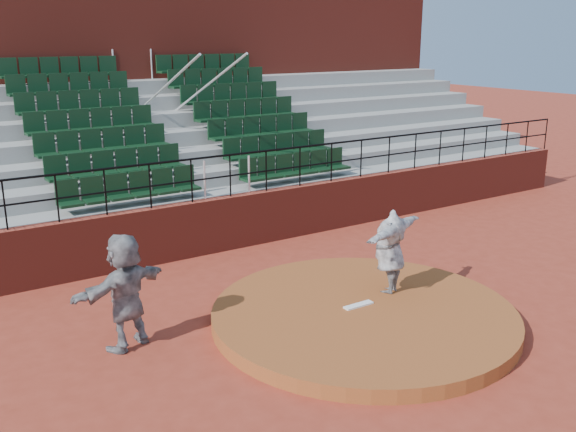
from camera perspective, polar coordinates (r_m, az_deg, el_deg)
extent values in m
plane|color=maroon|center=(11.88, 6.71, -9.29)|extent=(90.00, 90.00, 0.00)
cylinder|color=brown|center=(11.83, 6.73, -8.74)|extent=(5.50, 5.50, 0.25)
cube|color=white|center=(11.88, 6.29, -7.88)|extent=(0.60, 0.15, 0.03)
cube|color=maroon|center=(15.55, -5.06, -0.56)|extent=(24.00, 0.30, 1.30)
cylinder|color=black|center=(15.17, -5.21, 5.43)|extent=(24.00, 0.05, 0.05)
cylinder|color=black|center=(15.27, -5.16, 3.59)|extent=(24.00, 0.04, 0.04)
cylinder|color=black|center=(13.72, -23.88, 0.87)|extent=(0.04, 0.04, 1.00)
cylinder|color=black|center=(13.90, -19.84, 1.47)|extent=(0.04, 0.04, 1.00)
cylinder|color=black|center=(14.15, -15.93, 2.05)|extent=(0.04, 0.04, 1.00)
cylinder|color=black|center=(14.46, -12.16, 2.60)|extent=(0.04, 0.04, 1.00)
cylinder|color=black|center=(14.84, -8.57, 3.11)|extent=(0.04, 0.04, 1.00)
cylinder|color=black|center=(15.27, -5.16, 3.59)|extent=(0.04, 0.04, 1.00)
cylinder|color=black|center=(15.75, -1.95, 4.02)|extent=(0.04, 0.04, 1.00)
cylinder|color=black|center=(16.28, 1.07, 4.42)|extent=(0.04, 0.04, 1.00)
cylinder|color=black|center=(16.86, 3.89, 4.78)|extent=(0.04, 0.04, 1.00)
cylinder|color=black|center=(17.47, 6.52, 5.10)|extent=(0.04, 0.04, 1.00)
cylinder|color=black|center=(18.12, 8.97, 5.40)|extent=(0.04, 0.04, 1.00)
cylinder|color=black|center=(18.79, 11.25, 5.66)|extent=(0.04, 0.04, 1.00)
cylinder|color=black|center=(19.50, 13.37, 5.90)|extent=(0.04, 0.04, 1.00)
cylinder|color=black|center=(20.23, 15.34, 6.11)|extent=(0.04, 0.04, 1.00)
cylinder|color=black|center=(20.98, 17.17, 6.30)|extent=(0.04, 0.04, 1.00)
cylinder|color=black|center=(21.75, 18.87, 6.47)|extent=(0.04, 0.04, 1.00)
cylinder|color=black|center=(22.54, 20.46, 6.63)|extent=(0.04, 0.04, 1.00)
cylinder|color=black|center=(23.35, 21.94, 6.77)|extent=(0.04, 0.04, 1.00)
cube|color=gray|center=(16.04, -6.03, -0.07)|extent=(24.00, 0.85, 1.30)
cube|color=black|center=(14.95, -13.84, 2.37)|extent=(3.30, 0.48, 0.72)
cube|color=black|center=(16.92, 0.65, 4.38)|extent=(3.30, 0.48, 0.72)
cube|color=gray|center=(16.73, -7.39, 1.26)|extent=(24.00, 0.85, 1.70)
cube|color=black|center=(15.65, -15.00, 4.38)|extent=(3.30, 0.48, 0.72)
cube|color=black|center=(17.55, -0.91, 6.12)|extent=(3.30, 0.48, 0.72)
cube|color=gray|center=(17.43, -8.65, 2.48)|extent=(24.00, 0.85, 2.10)
cube|color=black|center=(16.38, -16.06, 6.22)|extent=(3.30, 0.48, 0.72)
cube|color=black|center=(18.20, -2.36, 7.73)|extent=(3.30, 0.48, 0.72)
cube|color=gray|center=(18.14, -9.81, 3.60)|extent=(24.00, 0.85, 2.50)
cube|color=black|center=(17.13, -17.04, 7.90)|extent=(3.30, 0.48, 0.72)
cube|color=black|center=(18.88, -3.72, 9.23)|extent=(3.30, 0.48, 0.72)
cube|color=gray|center=(18.87, -10.88, 4.64)|extent=(24.00, 0.85, 2.90)
cube|color=black|center=(17.90, -17.93, 9.43)|extent=(3.30, 0.48, 0.72)
cube|color=black|center=(19.58, -4.99, 10.61)|extent=(3.30, 0.48, 0.72)
cube|color=gray|center=(19.61, -11.87, 5.60)|extent=(24.00, 0.85, 3.30)
cube|color=black|center=(18.68, -18.77, 10.83)|extent=(3.30, 0.48, 0.72)
cube|color=black|center=(20.30, -6.18, 11.90)|extent=(3.30, 0.48, 0.72)
cube|color=gray|center=(20.36, -12.80, 6.48)|extent=(24.00, 0.85, 3.70)
cube|color=black|center=(19.48, -19.54, 12.12)|extent=(3.30, 0.48, 0.72)
cube|color=black|center=(21.03, -7.31, 13.09)|extent=(3.30, 0.48, 0.72)
cylinder|color=silver|center=(17.59, -11.95, 10.21)|extent=(0.06, 5.97, 2.46)
cylinder|color=silver|center=(18.06, -8.36, 10.52)|extent=(0.06, 5.97, 2.46)
cube|color=maroon|center=(21.98, -14.90, 11.48)|extent=(24.00, 3.00, 7.10)
imported|color=black|center=(12.30, 9.06, -3.11)|extent=(2.07, 1.26, 1.64)
imported|color=black|center=(10.87, -14.24, -6.49)|extent=(1.91, 1.18, 1.97)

